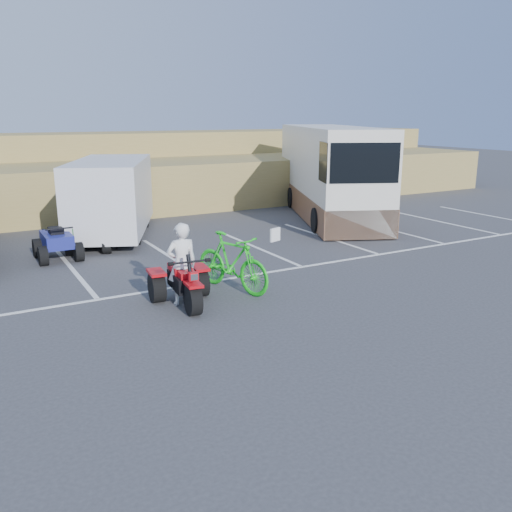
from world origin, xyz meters
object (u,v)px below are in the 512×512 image
cargo_trailer (112,195)px  green_dirt_bike (232,262)px  quad_atv_blue (59,259)px  quad_atv_green (90,250)px  rider (182,264)px  red_trike_atv (185,306)px  rv_motorhome (329,178)px

cargo_trailer → green_dirt_bike: bearing=-59.9°
quad_atv_blue → quad_atv_green: (1.02, 0.65, 0.00)m
quad_atv_green → rider: bearing=-68.5°
rider → cargo_trailer: (0.50, 7.41, 0.48)m
quad_atv_blue → quad_atv_green: 1.21m
red_trike_atv → cargo_trailer: bearing=92.1°
rider → cargo_trailer: size_ratio=0.31×
red_trike_atv → quad_atv_green: red_trike_atv is taller
rider → cargo_trailer: bearing=-87.9°
cargo_trailer → quad_atv_green: (-1.16, -1.58, -1.36)m
rv_motorhome → quad_atv_blue: bearing=-146.2°
rider → green_dirt_bike: rider is taller
red_trike_atv → cargo_trailer: cargo_trailer is taller
quad_atv_blue → quad_atv_green: bearing=32.8°
red_trike_atv → green_dirt_bike: size_ratio=0.77×
rv_motorhome → quad_atv_green: bearing=-148.9°
green_dirt_bike → quad_atv_green: green_dirt_bike is taller
green_dirt_bike → quad_atv_blue: bearing=103.9°
green_dirt_bike → quad_atv_green: 5.91m
red_trike_atv → quad_atv_green: bearing=102.1°
red_trike_atv → rider: rider is taller
red_trike_atv → quad_atv_green: (-0.65, 5.98, 0.00)m
rider → cargo_trailer: 7.44m
red_trike_atv → rider: (0.02, 0.15, 0.89)m
green_dirt_bike → quad_atv_green: (-2.00, 5.52, -0.67)m
cargo_trailer → rider: bearing=-70.5°
red_trike_atv → quad_atv_blue: 5.58m
red_trike_atv → green_dirt_bike: green_dirt_bike is taller
cargo_trailer → quad_atv_blue: bearing=-110.8°
quad_atv_green → green_dirt_bike: bearing=-55.1°
red_trike_atv → quad_atv_green: 6.01m
quad_atv_blue → red_trike_atv: bearing=-72.7°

